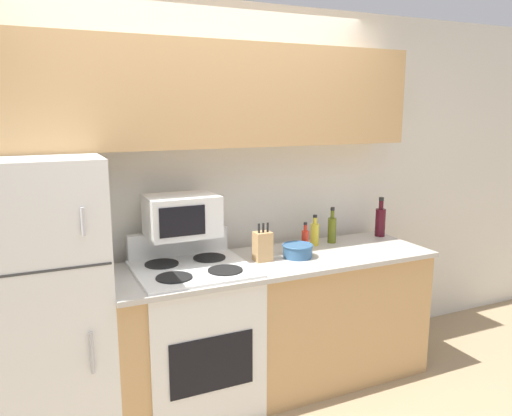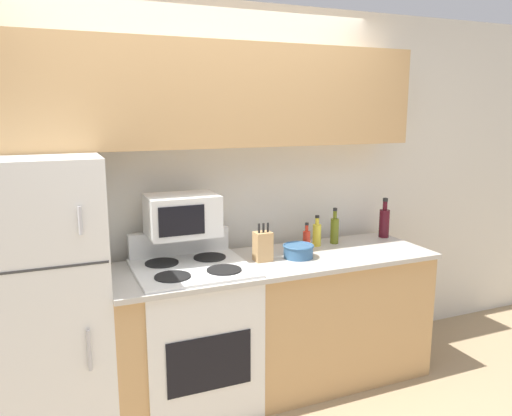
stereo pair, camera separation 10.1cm
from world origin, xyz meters
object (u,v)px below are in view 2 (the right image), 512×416
object	(u,v)px
microwave	(182,215)
bottle_olive_oil	(335,229)
bottle_hot_sauce	(307,240)
refrigerator	(37,302)
bowl	(298,251)
stove	(194,335)
bottle_wine_red	(384,222)
bottle_cooking_spray	(317,234)
knife_block	(263,246)

from	to	relation	value
microwave	bottle_olive_oil	xyz separation A→B (m)	(1.13, 0.03, -0.21)
bottle_hot_sauce	refrigerator	bearing A→B (deg)	-179.06
microwave	bowl	xyz separation A→B (m)	(0.72, -0.18, -0.26)
bottle_hot_sauce	bottle_olive_oil	size ratio (longest dim) A/B	0.77
microwave	bottle_hot_sauce	xyz separation A→B (m)	(0.84, -0.07, -0.23)
bottle_olive_oil	stove	bearing A→B (deg)	-170.80
bottle_wine_red	bottle_cooking_spray	size ratio (longest dim) A/B	1.36
microwave	bottle_olive_oil	bearing A→B (deg)	1.61
refrigerator	knife_block	size ratio (longest dim) A/B	6.53
refrigerator	stove	xyz separation A→B (m)	(0.87, -0.05, -0.33)
bowl	bottle_wine_red	size ratio (longest dim) A/B	0.68
bottle_hot_sauce	bottle_olive_oil	bearing A→B (deg)	20.33
bottle_hot_sauce	bottle_cooking_spray	size ratio (longest dim) A/B	0.91
knife_block	bottle_hot_sauce	bearing A→B (deg)	12.46
knife_block	bowl	world-z (taller)	knife_block
bowl	bottle_hot_sauce	size ratio (longest dim) A/B	1.02
stove	bottle_wine_red	bearing A→B (deg)	6.93
bottle_hot_sauce	bottle_cooking_spray	bearing A→B (deg)	35.79
stove	bowl	size ratio (longest dim) A/B	5.27
bottle_wine_red	bottle_cooking_spray	xyz separation A→B (m)	(-0.59, -0.02, -0.03)
bottle_wine_red	bottle_hot_sauce	world-z (taller)	bottle_wine_red
knife_block	bottle_olive_oil	xyz separation A→B (m)	(0.65, 0.19, 0.01)
bottle_wine_red	bottle_olive_oil	world-z (taller)	bottle_wine_red
stove	bottle_hot_sauce	distance (m)	0.97
knife_block	bowl	bearing A→B (deg)	-6.68
bottle_olive_oil	bottle_cooking_spray	size ratio (longest dim) A/B	1.18
bottle_olive_oil	knife_block	bearing A→B (deg)	-163.97
refrigerator	knife_block	bearing A→B (deg)	-2.20
knife_block	bottle_hot_sauce	distance (m)	0.37
refrigerator	microwave	size ratio (longest dim) A/B	3.74
refrigerator	stove	world-z (taller)	refrigerator
microwave	knife_block	size ratio (longest dim) A/B	1.75
stove	bottle_olive_oil	xyz separation A→B (m)	(1.11, 0.18, 0.53)
microwave	bottle_wine_red	world-z (taller)	microwave
microwave	bottle_cooking_spray	distance (m)	1.00
knife_block	bowl	size ratio (longest dim) A/B	1.21
bottle_cooking_spray	refrigerator	bearing A→B (deg)	-176.07
bowl	bottle_cooking_spray	bearing A→B (deg)	38.90
bottle_wine_red	microwave	bearing A→B (deg)	-178.52
microwave	knife_block	bearing A→B (deg)	-17.76
bottle_cooking_spray	bottle_wine_red	bearing A→B (deg)	1.62
refrigerator	bowl	world-z (taller)	refrigerator
bottle_hot_sauce	stove	bearing A→B (deg)	-174.87
bottle_wine_red	bottle_olive_oil	xyz separation A→B (m)	(-0.44, -0.01, -0.02)
bowl	bottle_cooking_spray	distance (m)	0.33
refrigerator	bottle_cooking_spray	bearing A→B (deg)	3.93
bottle_wine_red	knife_block	bearing A→B (deg)	-169.87
stove	bottle_hot_sauce	xyz separation A→B (m)	(0.82, 0.07, 0.51)
stove	bottle_olive_oil	world-z (taller)	bottle_olive_oil
knife_block	bottle_wine_red	bearing A→B (deg)	10.13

